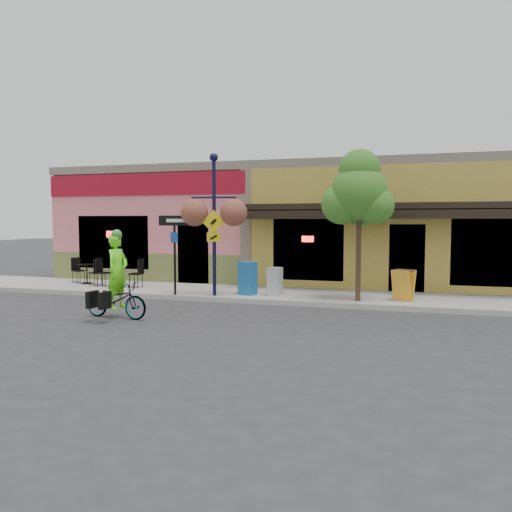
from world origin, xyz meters
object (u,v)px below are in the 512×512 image
(lamp_post, at_px, (214,225))
(newspaper_box_blue, at_px, (248,278))
(building, at_px, (298,225))
(newspaper_box_grey, at_px, (275,281))
(street_tree, at_px, (359,225))
(bicycle, at_px, (116,300))
(cyclist_rider, at_px, (118,281))
(one_way_sign, at_px, (175,255))

(lamp_post, bearing_deg, newspaper_box_blue, 14.56)
(building, bearing_deg, newspaper_box_grey, -84.58)
(lamp_post, height_order, newspaper_box_grey, lamp_post)
(street_tree, bearing_deg, bicycle, -147.68)
(newspaper_box_blue, xyz_separation_m, street_tree, (3.34, -0.21, 1.65))
(lamp_post, bearing_deg, newspaper_box_grey, 4.25)
(building, height_order, street_tree, building)
(cyclist_rider, bearing_deg, street_tree, -51.89)
(bicycle, xyz_separation_m, cyclist_rider, (0.05, 0.00, 0.46))
(building, bearing_deg, bicycle, -104.05)
(lamp_post, xyz_separation_m, street_tree, (4.24, 0.27, 0.02))
(lamp_post, xyz_separation_m, newspaper_box_grey, (1.74, 0.55, -1.71))
(newspaper_box_grey, bearing_deg, lamp_post, -156.83)
(bicycle, distance_m, lamp_post, 3.96)
(building, bearing_deg, one_way_sign, -109.23)
(lamp_post, relative_size, newspaper_box_grey, 5.02)
(lamp_post, xyz_separation_m, one_way_sign, (-1.23, -0.16, -0.93))
(bicycle, bearing_deg, newspaper_box_grey, -33.37)
(street_tree, bearing_deg, one_way_sign, -175.52)
(cyclist_rider, height_order, newspaper_box_blue, cyclist_rider)
(cyclist_rider, xyz_separation_m, lamp_post, (1.28, 3.26, 1.37))
(newspaper_box_blue, distance_m, newspaper_box_grey, 0.85)
(bicycle, height_order, one_way_sign, one_way_sign)
(building, relative_size, one_way_sign, 7.53)
(cyclist_rider, distance_m, lamp_post, 3.76)
(building, xyz_separation_m, street_tree, (3.08, -6.42, 0.05))
(building, distance_m, newspaper_box_blue, 6.42)
(building, xyz_separation_m, bicycle, (-2.49, -9.95, -1.79))
(lamp_post, height_order, newspaper_box_blue, lamp_post)
(cyclist_rider, relative_size, lamp_post, 0.43)
(cyclist_rider, bearing_deg, newspaper_box_grey, -32.91)
(street_tree, bearing_deg, lamp_post, -176.36)
(lamp_post, bearing_deg, street_tree, -9.61)
(lamp_post, distance_m, one_way_sign, 1.55)
(bicycle, relative_size, cyclist_rider, 0.95)
(cyclist_rider, bearing_deg, building, -8.22)
(building, bearing_deg, lamp_post, -99.83)
(newspaper_box_blue, bearing_deg, one_way_sign, -142.86)
(newspaper_box_blue, xyz_separation_m, newspaper_box_grey, (0.84, 0.07, -0.08))
(bicycle, distance_m, cyclist_rider, 0.46)
(building, distance_m, lamp_post, 6.79)
(building, bearing_deg, street_tree, -64.36)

